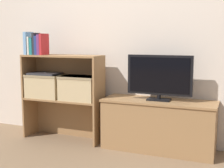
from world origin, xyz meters
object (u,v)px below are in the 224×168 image
tv_stand (158,125)px  book_crimson (44,44)px  book_teal (34,46)px  book_ivory (31,46)px  laptop (45,74)px  storage_basket_left (45,85)px  tv (159,76)px  storage_basket_right (79,87)px  book_plum (42,45)px  book_charcoal (36,44)px  book_skyblue (29,43)px  book_navy (39,45)px

tv_stand → book_crimson: book_crimson is taller
book_crimson → book_teal: bearing=180.0°
book_ivory → book_crimson: size_ratio=0.86×
book_ivory → laptop: book_ivory is taller
storage_basket_left → tv: bearing=2.6°
tv → book_crimson: bearing=-176.1°
book_crimson → book_ivory: bearing=180.0°
book_ivory → storage_basket_right: book_ivory is taller
book_plum → storage_basket_left: (0.01, 0.03, -0.44)m
book_crimson → book_plum: bearing=180.0°
tv → book_charcoal: book_charcoal is taller
book_charcoal → storage_basket_left: bearing=17.9°
tv_stand → laptop: size_ratio=3.32×
book_skyblue → book_ivory: size_ratio=1.26×
book_ivory → storage_basket_left: book_ivory is taller
tv → book_plum: 1.31m
book_crimson → storage_basket_left: 0.45m
tv_stand → book_navy: book_navy is taller
book_charcoal → book_plum: size_ratio=1.09×
tv_stand → laptop: 1.34m
book_navy → book_skyblue: bearing=180.0°
book_charcoal → laptop: bearing=17.9°
book_plum → storage_basket_left: size_ratio=0.54×
book_teal → book_charcoal: book_charcoal is taller
book_skyblue → laptop: book_skyblue is taller
tv_stand → storage_basket_left: storage_basket_left is taller
book_ivory → storage_basket_right: size_ratio=0.49×
book_navy → storage_basket_right: book_navy is taller
tv → book_charcoal: (-1.34, -0.08, 0.30)m
book_teal → book_crimson: book_crimson is taller
storage_basket_left → storage_basket_right: size_ratio=1.00×
tv_stand → book_charcoal: bearing=-176.3°
book_charcoal → storage_basket_right: (0.50, 0.03, -0.45)m
laptop → book_plum: bearing=-119.2°
book_skyblue → storage_basket_right: 0.76m
tv → storage_basket_right: size_ratio=1.58×
book_teal → book_plum: bearing=0.0°
book_skyblue → book_navy: (0.13, 0.00, -0.02)m
book_charcoal → book_crimson: book_charcoal is taller
tv → book_ivory: 1.44m
book_skyblue → laptop: bearing=8.3°
book_ivory → laptop: 0.34m
book_teal → book_charcoal: size_ratio=0.78×
book_navy → storage_basket_right: (0.47, 0.03, -0.43)m
book_navy → book_charcoal: bearing=-180.0°
book_teal → tv: bearing=3.5°
book_charcoal → book_navy: book_charcoal is taller
tv_stand → book_navy: (-1.31, -0.09, 0.77)m
tv → laptop: 1.26m
book_plum → book_skyblue: bearing=180.0°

